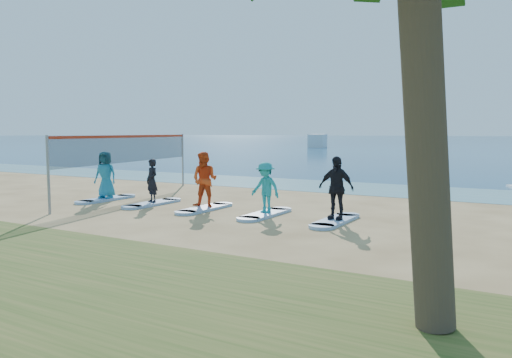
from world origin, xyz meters
The scene contains 14 objects.
ground centered at (0.00, 0.00, 0.00)m, with size 600.00×600.00×0.00m, color tan.
shallow_water centered at (0.00, 10.50, 0.01)m, with size 600.00×600.00×0.00m, color teal.
volleyball_net centered at (-6.34, 2.95, 1.90)m, with size 1.76×8.93×2.50m.
boat_offshore_a centered at (-25.14, 66.21, 0.00)m, with size 2.49×7.26×2.19m, color silver.
surfboard_0 centered at (-6.41, 1.74, 0.04)m, with size 0.70×2.20×0.09m, color #8BAFD8.
student_0 centered at (-6.41, 1.74, 0.98)m, with size 0.87×0.57×1.78m, color teal.
surfboard_1 centered at (-4.09, 1.74, 0.04)m, with size 0.70×2.20×0.09m, color #8BAFD8.
student_1 centered at (-4.09, 1.74, 0.87)m, with size 0.57×0.37×1.55m, color black.
surfboard_2 centered at (-1.78, 1.74, 0.04)m, with size 0.70×2.20×0.09m, color #8BAFD8.
student_2 centered at (-1.78, 1.74, 1.01)m, with size 0.90×0.70×1.85m, color #D54316.
surfboard_3 centered at (0.54, 1.74, 0.04)m, with size 0.70×2.20×0.09m, color #8BAFD8.
student_3 centered at (0.54, 1.74, 0.88)m, with size 1.02×0.59×1.58m, color teal.
surfboard_4 centered at (2.85, 1.74, 0.04)m, with size 0.70×2.20×0.09m, color #8BAFD8.
student_4 centered at (2.85, 1.74, 1.00)m, with size 1.07×0.44×1.82m, color black.
Camera 1 is at (7.99, -11.71, 2.61)m, focal length 35.00 mm.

